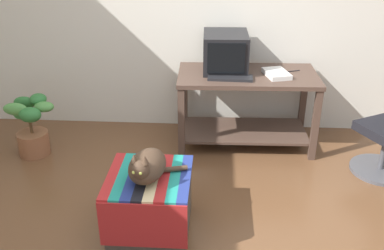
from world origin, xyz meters
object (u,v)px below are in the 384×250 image
Objects in this scene: book at (277,74)px; ottoman_with_blanket at (150,202)px; cat at (147,166)px; potted_plant at (32,128)px; desk at (247,97)px; keyboard at (230,78)px; tv_monitor at (225,52)px.

book is 1.72m from ottoman_with_blanket.
potted_plant is at bearing 149.64° from cat.
cat is at bearing -119.39° from desk.
desk is 1.56m from ottoman_with_blanket.
desk is at bearing 44.74° from keyboard.
tv_monitor reaches higher than book.
book is (0.47, -0.14, -0.15)m from tv_monitor.
potted_plant is at bearing 141.02° from ottoman_with_blanket.
desk is 2.70× the size of tv_monitor.
book is at bearing 7.50° from potted_plant.
keyboard is at bearing 179.04° from book.
keyboard is 1.40× the size of book.
tv_monitor is at bearing 102.99° from keyboard.
ottoman_with_blanket is (-0.52, -1.45, -0.68)m from tv_monitor.
potted_plant is (-2.24, -0.30, -0.47)m from book.
keyboard reaches higher than ottoman_with_blanket.
book is at bearing 52.90° from ottoman_with_blanket.
tv_monitor reaches higher than ottoman_with_blanket.
keyboard reaches higher than desk.
book reaches higher than ottoman_with_blanket.
book reaches higher than potted_plant.
keyboard is 0.69× the size of potted_plant.
desk is 4.57× the size of book.
potted_plant is at bearing -172.00° from desk.
potted_plant is at bearing -167.80° from tv_monitor.
ottoman_with_blanket is at bearing -120.12° from desk.
keyboard is 0.65× the size of ottoman_with_blanket.
ottoman_with_blanket is (-0.99, -1.31, -0.53)m from book.
book is (0.42, 0.11, 0.01)m from keyboard.
ottoman_with_blanket is 1.61m from potted_plant.
desk is 2.03m from potted_plant.
book is 0.47× the size of ottoman_with_blanket.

